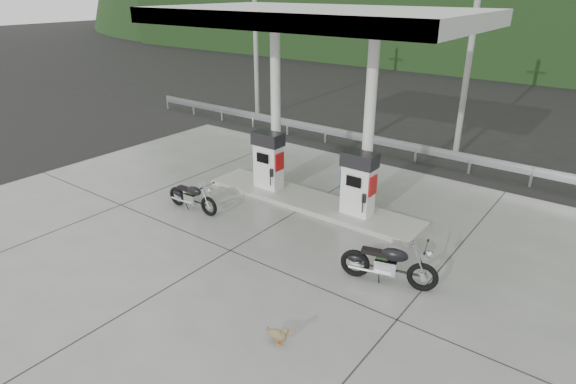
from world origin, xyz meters
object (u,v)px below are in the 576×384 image
Objects in this scene: motorcycle_left at (192,197)px; motorcycle_right at (388,264)px; duck at (277,335)px; gas_pump_right at (358,184)px; gas_pump_left at (268,160)px.

motorcycle_right reaches higher than motorcycle_left.
motorcycle_left is 6.28m from duck.
motorcycle_left is (-4.09, -2.42, -0.64)m from gas_pump_right.
motorcycle_left is at bearing -110.23° from gas_pump_left.
motorcycle_right is (5.35, -2.43, -0.57)m from gas_pump_left.
duck is (5.50, -3.01, -0.24)m from motorcycle_left.
gas_pump_right is at bearing 116.82° from motorcycle_right.
gas_pump_left is 2.66m from motorcycle_left.
motorcycle_left is at bearing 147.10° from duck.
motorcycle_right is at bearing 71.92° from duck.
motorcycle_right is (2.15, -2.43, -0.57)m from gas_pump_right.
motorcycle_left reaches higher than duck.
gas_pump_left is 7.18m from duck.
motorcycle_right is at bearing -24.42° from gas_pump_left.
gas_pump_right is 3.74× the size of duck.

